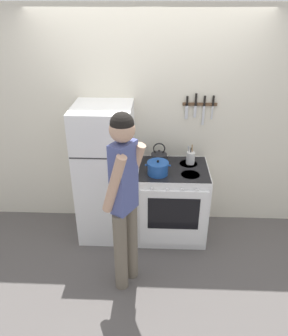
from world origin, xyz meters
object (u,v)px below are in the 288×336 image
(stove_range, at_px, (172,202))
(refrigerator, at_px, (106,174))
(utensil_jar, at_px, (191,158))
(person, at_px, (124,196))
(dutch_oven_pot, at_px, (158,168))
(tea_kettle, at_px, (159,157))

(stove_range, bearing_deg, refrigerator, 177.45)
(utensil_jar, xyz_separation_m, person, (-0.67, -0.94, 0.07))
(dutch_oven_pot, relative_size, utensil_jar, 1.24)
(utensil_jar, height_order, person, person)
(stove_range, bearing_deg, tea_kettle, 136.37)
(tea_kettle, height_order, person, person)
(dutch_oven_pot, distance_m, person, 0.74)
(dutch_oven_pot, bearing_deg, tea_kettle, 87.01)
(refrigerator, bearing_deg, person, -69.90)
(utensil_jar, bearing_deg, dutch_oven_pot, -144.62)
(stove_range, relative_size, dutch_oven_pot, 3.20)
(stove_range, xyz_separation_m, tea_kettle, (-0.16, 0.16, 0.51))
(dutch_oven_pot, xyz_separation_m, tea_kettle, (0.01, 0.26, 0.01))
(stove_range, xyz_separation_m, utensil_jar, (0.20, 0.16, 0.51))
(dutch_oven_pot, relative_size, person, 0.15)
(utensil_jar, bearing_deg, person, -125.46)
(stove_range, xyz_separation_m, dutch_oven_pot, (-0.18, -0.10, 0.50))
(tea_kettle, xyz_separation_m, person, (-0.31, -0.93, 0.06))
(refrigerator, distance_m, person, 0.89)
(refrigerator, relative_size, utensil_jar, 7.14)
(stove_range, relative_size, tea_kettle, 3.50)
(refrigerator, bearing_deg, tea_kettle, 11.34)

